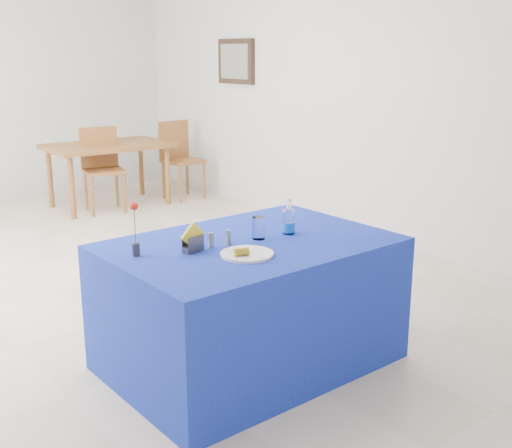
{
  "coord_description": "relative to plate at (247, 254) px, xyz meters",
  "views": [
    {
      "loc": [
        -2.28,
        -4.63,
        1.81
      ],
      "look_at": [
        -0.2,
        -2.06,
        0.92
      ],
      "focal_mm": 45.0,
      "sensor_mm": 36.0,
      "label": 1
    }
  ],
  "objects": [
    {
      "name": "plate",
      "position": [
        0.0,
        0.0,
        0.0
      ],
      "size": [
        0.29,
        0.29,
        0.01
      ],
      "primitive_type": "cylinder",
      "color": "silver",
      "rests_on": "blue_table"
    },
    {
      "name": "chair_bg_right",
      "position": [
        2.31,
        4.32,
        -0.21
      ],
      "size": [
        0.45,
        0.45,
        0.97
      ],
      "rotation": [
        0.0,
        0.0,
        0.05
      ],
      "color": "brown",
      "rests_on": "floor"
    },
    {
      "name": "drinking_glass",
      "position": [
        0.25,
        0.2,
        0.06
      ],
      "size": [
        0.07,
        0.07,
        0.13
      ],
      "primitive_type": "cylinder",
      "color": "silver",
      "rests_on": "blue_table"
    },
    {
      "name": "pepper_shaker",
      "position": [
        0.04,
        0.22,
        0.04
      ],
      "size": [
        0.03,
        0.03,
        0.08
      ],
      "primitive_type": "cylinder",
      "color": "slate",
      "rests_on": "blue_table"
    },
    {
      "name": "oak_table",
      "position": [
        1.4,
        4.45,
        -0.09
      ],
      "size": [
        1.44,
        0.96,
        0.76
      ],
      "color": "brown",
      "rests_on": "floor"
    },
    {
      "name": "picture_art",
      "position": [
        2.71,
        3.67,
        0.93
      ],
      "size": [
        0.02,
        0.52,
        0.4
      ],
      "primitive_type": "cube",
      "color": "#998C66",
      "rests_on": "room_shell"
    },
    {
      "name": "floor",
      "position": [
        0.27,
        2.07,
        -0.77
      ],
      "size": [
        7.0,
        7.0,
        0.0
      ],
      "primitive_type": "plane",
      "color": "beige",
      "rests_on": "ground"
    },
    {
      "name": "room_shell",
      "position": [
        0.27,
        2.07,
        0.98
      ],
      "size": [
        7.0,
        7.0,
        7.0
      ],
      "color": "silver",
      "rests_on": "ground"
    },
    {
      "name": "chair_bg_left",
      "position": [
        1.24,
        4.3,
        -0.21
      ],
      "size": [
        0.52,
        0.52,
        0.97
      ],
      "rotation": [
        0.0,
        0.0,
        -0.24
      ],
      "color": "brown",
      "rests_on": "floor"
    },
    {
      "name": "picture_frame",
      "position": [
        2.74,
        3.67,
        0.93
      ],
      "size": [
        0.06,
        0.64,
        0.52
      ],
      "primitive_type": "cube",
      "color": "black",
      "rests_on": "room_shell"
    },
    {
      "name": "salt_shaker",
      "position": [
        -0.06,
        0.24,
        0.04
      ],
      "size": [
        0.03,
        0.03,
        0.08
      ],
      "primitive_type": "cylinder",
      "color": "slate",
      "rests_on": "blue_table"
    },
    {
      "name": "water_bottle",
      "position": [
        0.46,
        0.18,
        0.06
      ],
      "size": [
        0.08,
        0.08,
        0.21
      ],
      "color": "white",
      "rests_on": "blue_table"
    },
    {
      "name": "napkin_holder",
      "position": [
        -0.18,
        0.24,
        0.04
      ],
      "size": [
        0.15,
        0.08,
        0.16
      ],
      "color": "#3B3C40",
      "rests_on": "blue_table"
    },
    {
      "name": "blue_table",
      "position": [
        0.17,
        0.2,
        -0.39
      ],
      "size": [
        1.6,
        1.1,
        0.76
      ],
      "color": "#101695",
      "rests_on": "floor"
    },
    {
      "name": "banana_pieces",
      "position": [
        -0.05,
        -0.02,
        0.03
      ],
      "size": [
        0.09,
        0.06,
        0.04
      ],
      "color": "yellow",
      "rests_on": "plate"
    },
    {
      "name": "rose_vase",
      "position": [
        -0.46,
        0.37,
        0.13
      ],
      "size": [
        0.04,
        0.04,
        0.29
      ],
      "color": "#26272B",
      "rests_on": "blue_table"
    }
  ]
}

